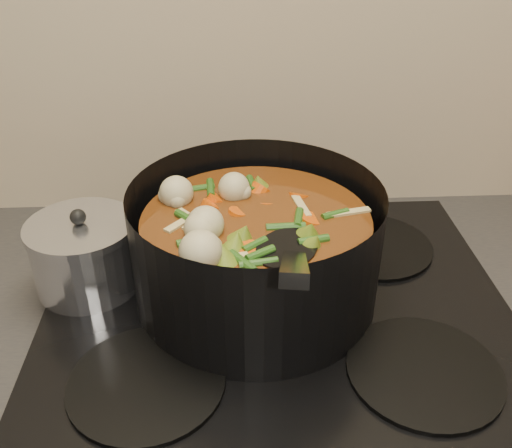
{
  "coord_description": "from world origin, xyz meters",
  "views": [
    {
      "loc": [
        -0.06,
        1.34,
        1.43
      ],
      "look_at": [
        -0.03,
        1.96,
        1.04
      ],
      "focal_mm": 40.0,
      "sensor_mm": 36.0,
      "label": 1
    }
  ],
  "objects": [
    {
      "name": "stockpot",
      "position": [
        -0.03,
        1.96,
        1.01
      ],
      "size": [
        0.41,
        0.48,
        0.24
      ],
      "rotation": [
        0.0,
        0.0,
        -0.32
      ],
      "color": "black",
      "rests_on": "stovetop"
    },
    {
      "name": "stovetop",
      "position": [
        0.0,
        1.93,
        0.92
      ],
      "size": [
        0.62,
        0.54,
        0.03
      ],
      "color": "black",
      "rests_on": "counter"
    },
    {
      "name": "saucepan",
      "position": [
        -0.26,
        1.99,
        0.98
      ],
      "size": [
        0.15,
        0.15,
        0.12
      ],
      "rotation": [
        0.0,
        0.0,
        0.19
      ],
      "color": "silver",
      "rests_on": "stovetop"
    }
  ]
}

